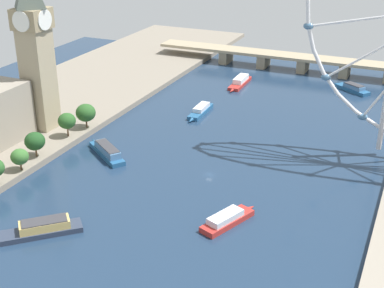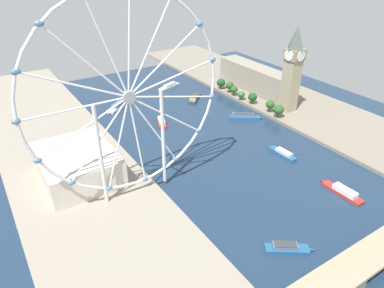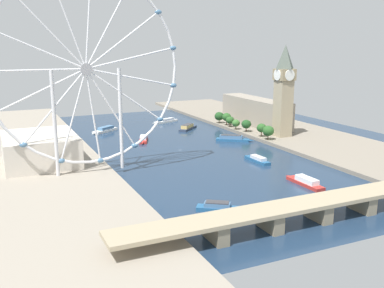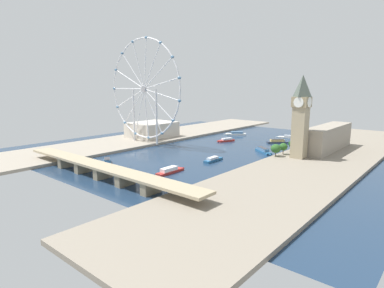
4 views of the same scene
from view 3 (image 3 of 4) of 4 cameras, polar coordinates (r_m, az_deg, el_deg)
ground_plane at (r=378.56m, az=-1.51°, el=-0.39°), size 405.28×405.28×0.00m
riverbank_left at (r=437.12m, az=12.80°, el=1.30°), size 90.00×520.00×3.00m
riverbank_right at (r=350.30m, az=-19.49°, el=-1.99°), size 90.00×520.00×3.00m
clock_tower at (r=410.29m, az=11.73°, el=6.88°), size 16.18×16.18×82.56m
parliament_block at (r=467.59m, az=8.17°, el=4.15°), size 22.00×102.72×27.71m
tree_row_embankment at (r=436.38m, az=6.30°, el=2.76°), size 11.96×102.08×12.91m
ferris_wheel at (r=292.66m, az=-13.49°, el=9.22°), size 125.93×3.20×130.39m
riverside_hall at (r=333.57m, az=-18.98°, el=-0.59°), size 49.38×61.87×20.55m
river_bridge at (r=232.43m, az=16.00°, el=-7.54°), size 217.28×17.18×10.91m
tour_boat_0 at (r=335.11m, az=8.38°, el=-1.97°), size 6.98×30.10×4.55m
tour_boat_1 at (r=496.10m, az=-3.38°, el=3.00°), size 34.18×16.61×4.33m
tour_boat_2 at (r=450.70m, az=-11.15°, el=1.81°), size 31.03×24.34×5.19m
tour_boat_3 at (r=287.32m, az=14.37°, el=-4.72°), size 7.42×34.27×5.26m
tour_boat_4 at (r=402.24m, az=-6.29°, el=0.62°), size 15.04×27.45×4.71m
tour_boat_5 at (r=454.49m, az=-0.55°, el=2.16°), size 28.63×26.97×5.58m
tour_boat_6 at (r=402.19m, az=5.22°, el=0.71°), size 30.56×23.72×5.69m
tour_boat_7 at (r=237.31m, az=3.59°, el=-8.14°), size 25.92×19.84×5.11m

